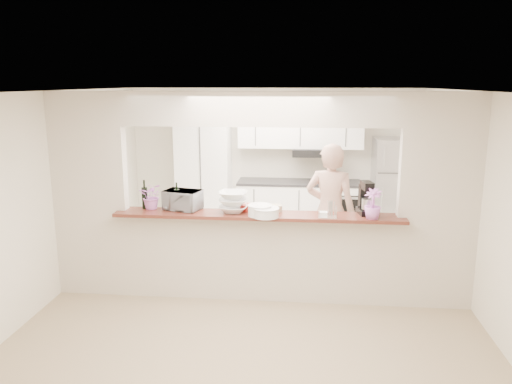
# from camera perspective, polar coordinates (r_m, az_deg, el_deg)

# --- Properties ---
(floor) EXTENTS (6.00, 6.00, 0.00)m
(floor) POSITION_cam_1_polar(r_m,az_deg,el_deg) (6.27, 0.29, -12.04)
(floor) COLOR tan
(floor) RESTS_ON ground
(tile_overlay) EXTENTS (5.00, 2.90, 0.01)m
(tile_overlay) POSITION_cam_1_polar(r_m,az_deg,el_deg) (7.70, 1.36, -7.23)
(tile_overlay) COLOR beige
(tile_overlay) RESTS_ON floor
(partition) EXTENTS (5.00, 0.15, 2.50)m
(partition) POSITION_cam_1_polar(r_m,az_deg,el_deg) (5.81, 0.30, 1.39)
(partition) COLOR beige
(partition) RESTS_ON floor
(bar_counter) EXTENTS (3.40, 0.38, 1.09)m
(bar_counter) POSITION_cam_1_polar(r_m,az_deg,el_deg) (6.05, 0.29, -7.08)
(bar_counter) COLOR beige
(bar_counter) RESTS_ON floor
(kitchen_cabinets) EXTENTS (3.15, 0.62, 2.25)m
(kitchen_cabinets) POSITION_cam_1_polar(r_m,az_deg,el_deg) (8.59, 0.74, 1.56)
(kitchen_cabinets) COLOR white
(kitchen_cabinets) RESTS_ON floor
(refrigerator) EXTENTS (0.75, 0.70, 1.70)m
(refrigerator) POSITION_cam_1_polar(r_m,az_deg,el_deg) (8.64, 15.63, 0.33)
(refrigerator) COLOR #BABABF
(refrigerator) RESTS_ON floor
(flower_left) EXTENTS (0.31, 0.27, 0.32)m
(flower_left) POSITION_cam_1_polar(r_m,az_deg,el_deg) (6.16, -11.79, -0.44)
(flower_left) COLOR #E177C6
(flower_left) RESTS_ON bar_counter
(wine_bottle_a) EXTENTS (0.07, 0.07, 0.35)m
(wine_bottle_a) POSITION_cam_1_polar(r_m,az_deg,el_deg) (6.21, -12.60, -0.59)
(wine_bottle_a) COLOR black
(wine_bottle_a) RESTS_ON bar_counter
(wine_bottle_b) EXTENTS (0.07, 0.07, 0.33)m
(wine_bottle_b) POSITION_cam_1_polar(r_m,az_deg,el_deg) (6.10, -9.03, -0.76)
(wine_bottle_b) COLOR black
(wine_bottle_b) RESTS_ON bar_counter
(toaster_oven) EXTENTS (0.49, 0.39, 0.24)m
(toaster_oven) POSITION_cam_1_polar(r_m,az_deg,el_deg) (6.07, -8.39, -0.91)
(toaster_oven) COLOR #9C9CA1
(toaster_oven) RESTS_ON bar_counter
(serving_bowls) EXTENTS (0.34, 0.34, 0.25)m
(serving_bowls) POSITION_cam_1_polar(r_m,az_deg,el_deg) (5.88, -2.63, -1.17)
(serving_bowls) COLOR white
(serving_bowls) RESTS_ON bar_counter
(plate_stack_a) EXTENTS (0.28, 0.28, 0.13)m
(plate_stack_a) POSITION_cam_1_polar(r_m,az_deg,el_deg) (5.74, 0.43, -2.10)
(plate_stack_a) COLOR white
(plate_stack_a) RESTS_ON bar_counter
(plate_stack_b) EXTENTS (0.31, 0.31, 0.11)m
(plate_stack_b) POSITION_cam_1_polar(r_m,az_deg,el_deg) (5.69, 1.12, -2.34)
(plate_stack_b) COLOR white
(plate_stack_b) RESTS_ON bar_counter
(red_bowl) EXTENTS (0.17, 0.17, 0.08)m
(red_bowl) POSITION_cam_1_polar(r_m,az_deg,el_deg) (5.98, -1.06, -1.76)
(red_bowl) COLOR maroon
(red_bowl) RESTS_ON bar_counter
(tan_bowl) EXTENTS (0.16, 0.16, 0.08)m
(tan_bowl) POSITION_cam_1_polar(r_m,az_deg,el_deg) (5.95, 2.24, -1.85)
(tan_bowl) COLOR tan
(tan_bowl) RESTS_ON bar_counter
(utensil_caddy) EXTENTS (0.21, 0.13, 0.20)m
(utensil_caddy) POSITION_cam_1_polar(r_m,az_deg,el_deg) (5.71, 8.18, -2.10)
(utensil_caddy) COLOR silver
(utensil_caddy) RESTS_ON bar_counter
(stand_mixer) EXTENTS (0.21, 0.29, 0.39)m
(stand_mixer) POSITION_cam_1_polar(r_m,az_deg,el_deg) (5.94, 12.43, -0.82)
(stand_mixer) COLOR black
(stand_mixer) RESTS_ON bar_counter
(flower_right) EXTENTS (0.25, 0.25, 0.35)m
(flower_right) POSITION_cam_1_polar(r_m,az_deg,el_deg) (5.74, 13.20, -1.33)
(flower_right) COLOR #A865BC
(flower_right) RESTS_ON bar_counter
(person) EXTENTS (0.75, 0.58, 1.82)m
(person) POSITION_cam_1_polar(r_m,az_deg,el_deg) (6.70, 8.47, -2.27)
(person) COLOR tan
(person) RESTS_ON floor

